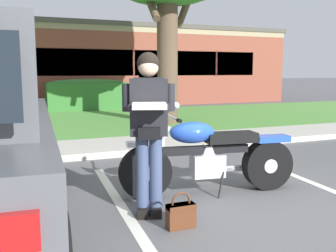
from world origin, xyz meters
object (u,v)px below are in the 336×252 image
rider_person (149,121)px  brick_building (29,65)px  handbag (181,214)px  hedge_center_left (87,94)px  motorcycle (216,155)px

rider_person → brick_building: 17.12m
handbag → hedge_center_left: size_ratio=0.12×
handbag → motorcycle: bearing=44.9°
motorcycle → brick_building: size_ratio=0.09×
rider_person → handbag: rider_person is taller
rider_person → hedge_center_left: rider_person is taller
motorcycle → rider_person: bearing=-157.5°
motorcycle → hedge_center_left: 10.70m
hedge_center_left → motorcycle: bearing=-92.2°
brick_building → rider_person: bearing=-88.9°
motorcycle → hedge_center_left: size_ratio=0.74×
motorcycle → rider_person: (-1.03, -0.43, 0.53)m
motorcycle → hedge_center_left: (0.41, 10.69, 0.17)m
rider_person → brick_building: (-0.33, 17.10, 0.81)m
motorcycle → rider_person: rider_person is taller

